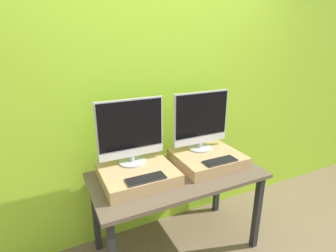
{
  "coord_description": "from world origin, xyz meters",
  "views": [
    {
      "loc": [
        -0.89,
        -1.32,
        1.78
      ],
      "look_at": [
        0.0,
        0.52,
        1.09
      ],
      "focal_mm": 28.0,
      "sensor_mm": 36.0,
      "label": 1
    }
  ],
  "objects": [
    {
      "name": "workbench",
      "position": [
        0.0,
        0.35,
        0.65
      ],
      "size": [
        1.38,
        0.7,
        0.74
      ],
      "color": "brown",
      "rests_on": "ground_plane"
    },
    {
      "name": "wooden_riser_right",
      "position": [
        0.32,
        0.4,
        0.79
      ],
      "size": [
        0.55,
        0.49,
        0.1
      ],
      "color": "tan",
      "rests_on": "workbench"
    },
    {
      "name": "monitor_left",
      "position": [
        -0.32,
        0.52,
        1.1
      ],
      "size": [
        0.53,
        0.22,
        0.52
      ],
      "color": "#B2B2B7",
      "rests_on": "wooden_riser_left"
    },
    {
      "name": "wall_back",
      "position": [
        0.0,
        0.77,
        1.3
      ],
      "size": [
        8.0,
        0.04,
        2.6
      ],
      "color": "#9ED12D",
      "rests_on": "ground_plane"
    },
    {
      "name": "monitor_right",
      "position": [
        0.32,
        0.52,
        1.1
      ],
      "size": [
        0.53,
        0.22,
        0.52
      ],
      "color": "#B2B2B7",
      "rests_on": "wooden_riser_right"
    },
    {
      "name": "keyboard_right",
      "position": [
        0.32,
        0.22,
        0.84
      ],
      "size": [
        0.28,
        0.11,
        0.01
      ],
      "color": "#2D2D2D",
      "rests_on": "wooden_riser_right"
    },
    {
      "name": "wooden_riser_left",
      "position": [
        -0.32,
        0.4,
        0.79
      ],
      "size": [
        0.55,
        0.49,
        0.1
      ],
      "color": "tan",
      "rests_on": "workbench"
    },
    {
      "name": "keyboard_left",
      "position": [
        -0.32,
        0.22,
        0.84
      ],
      "size": [
        0.28,
        0.11,
        0.01
      ],
      "color": "#2D2D2D",
      "rests_on": "wooden_riser_left"
    }
  ]
}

